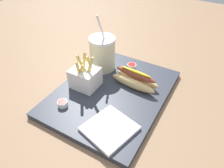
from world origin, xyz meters
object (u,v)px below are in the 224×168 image
object	(u,v)px
fries_basket	(85,77)
ketchup_cup_2	(63,103)
napkin_stack	(110,128)
ketchup_cup_1	(133,66)
hot_dog_1	(135,80)
soda_cup	(102,53)

from	to	relation	value
fries_basket	ketchup_cup_2	xyz separation A→B (m)	(0.12, -0.00, -0.03)
fries_basket	ketchup_cup_2	world-z (taller)	fries_basket
fries_basket	napkin_stack	xyz separation A→B (m)	(0.13, 0.17, -0.03)
ketchup_cup_2	napkin_stack	size ratio (longest dim) A/B	0.25
ketchup_cup_1	napkin_stack	bearing A→B (deg)	13.63
hot_dog_1	soda_cup	bearing A→B (deg)	-103.05
ketchup_cup_1	napkin_stack	size ratio (longest dim) A/B	0.27
hot_dog_1	fries_basket	bearing A→B (deg)	-59.65
hot_dog_1	ketchup_cup_1	distance (m)	0.10
fries_basket	napkin_stack	distance (m)	0.22
ketchup_cup_1	napkin_stack	world-z (taller)	ketchup_cup_1
fries_basket	hot_dog_1	distance (m)	0.18
soda_cup	ketchup_cup_2	xyz separation A→B (m)	(0.25, 0.00, -0.06)
soda_cup	napkin_stack	distance (m)	0.32
fries_basket	napkin_stack	world-z (taller)	fries_basket
soda_cup	hot_dog_1	xyz separation A→B (m)	(0.04, 0.16, -0.04)
soda_cup	hot_dog_1	size ratio (longest dim) A/B	1.27
soda_cup	hot_dog_1	bearing A→B (deg)	76.95
soda_cup	napkin_stack	size ratio (longest dim) A/B	1.68
soda_cup	napkin_stack	world-z (taller)	soda_cup
hot_dog_1	ketchup_cup_2	size ratio (longest dim) A/B	5.31
fries_basket	hot_dog_1	size ratio (longest dim) A/B	0.78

